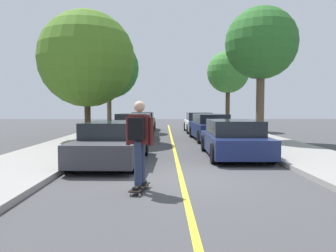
{
  "coord_description": "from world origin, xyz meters",
  "views": [
    {
      "loc": [
        -0.42,
        -7.88,
        1.74
      ],
      "look_at": [
        -0.28,
        3.64,
        1.06
      ],
      "focal_mm": 34.11,
      "sensor_mm": 36.0,
      "label": 1
    }
  ],
  "objects": [
    {
      "name": "ground",
      "position": [
        0.0,
        0.0,
        0.0
      ],
      "size": [
        80.0,
        80.0,
        0.0
      ],
      "primitive_type": "plane",
      "color": "#424244"
    },
    {
      "name": "sidewalk_left",
      "position": [
        -4.49,
        0.0,
        0.07
      ],
      "size": [
        2.82,
        56.0,
        0.14
      ],
      "primitive_type": "cube",
      "color": "gray",
      "rests_on": "ground"
    },
    {
      "name": "center_line",
      "position": [
        0.0,
        4.0,
        0.0
      ],
      "size": [
        0.12,
        39.2,
        0.01
      ],
      "primitive_type": "cube",
      "color": "gold",
      "rests_on": "ground"
    },
    {
      "name": "parked_car_left_nearest",
      "position": [
        -2.03,
        2.12,
        0.63
      ],
      "size": [
        2.07,
        4.5,
        1.28
      ],
      "color": "#38383D",
      "rests_on": "ground"
    },
    {
      "name": "parked_car_left_near",
      "position": [
        -2.03,
        9.21,
        0.7
      ],
      "size": [
        2.02,
        4.26,
        1.41
      ],
      "color": "#BCAD89",
      "rests_on": "ground"
    },
    {
      "name": "parked_car_left_far",
      "position": [
        -2.03,
        16.46,
        0.67
      ],
      "size": [
        1.84,
        4.16,
        1.37
      ],
      "color": "#1E5B33",
      "rests_on": "ground"
    },
    {
      "name": "parked_car_right_nearest",
      "position": [
        2.03,
        3.25,
        0.64
      ],
      "size": [
        2.02,
        4.3,
        1.29
      ],
      "color": "navy",
      "rests_on": "ground"
    },
    {
      "name": "parked_car_right_near",
      "position": [
        2.03,
        8.96,
        0.69
      ],
      "size": [
        1.96,
        4.66,
        1.39
      ],
      "color": "navy",
      "rests_on": "ground"
    },
    {
      "name": "parked_car_right_far",
      "position": [
        2.03,
        14.45,
        0.66
      ],
      "size": [
        1.91,
        4.23,
        1.38
      ],
      "color": "white",
      "rests_on": "ground"
    },
    {
      "name": "street_tree_left_nearest",
      "position": [
        -4.25,
        8.13,
        4.13
      ],
      "size": [
        4.75,
        4.75,
        6.37
      ],
      "color": "#3D2D1E",
      "rests_on": "sidewalk_left"
    },
    {
      "name": "street_tree_left_near",
      "position": [
        -4.25,
        14.47,
        4.42
      ],
      "size": [
        4.16,
        4.16,
        6.38
      ],
      "color": "brown",
      "rests_on": "sidewalk_left"
    },
    {
      "name": "street_tree_right_nearest",
      "position": [
        4.25,
        7.58,
        4.79
      ],
      "size": [
        3.45,
        3.45,
        6.41
      ],
      "color": "brown",
      "rests_on": "sidewalk_right"
    },
    {
      "name": "street_tree_right_near",
      "position": [
        4.25,
        15.5,
        4.29
      ],
      "size": [
        3.06,
        3.06,
        5.71
      ],
      "color": "#4C3823",
      "rests_on": "sidewalk_right"
    },
    {
      "name": "fire_hydrant",
      "position": [
        3.53,
        5.13,
        0.49
      ],
      "size": [
        0.2,
        0.2,
        0.7
      ],
      "color": "#B2140F",
      "rests_on": "sidewalk_right"
    },
    {
      "name": "skateboard",
      "position": [
        -0.92,
        -1.38,
        0.09
      ],
      "size": [
        0.4,
        0.87,
        0.1
      ],
      "color": "black",
      "rests_on": "ground"
    },
    {
      "name": "skateboarder",
      "position": [
        -0.93,
        -1.41,
        1.11
      ],
      "size": [
        0.59,
        0.7,
        1.76
      ],
      "color": "black",
      "rests_on": "skateboard"
    }
  ]
}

